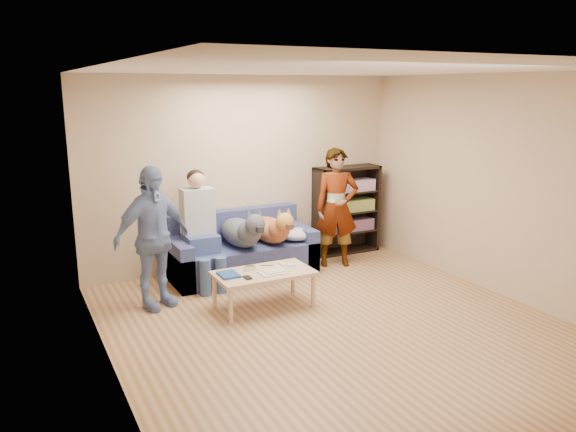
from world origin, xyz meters
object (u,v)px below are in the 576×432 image
notebook_blue (229,275)px  camera_silver (250,268)px  dog_gray (243,232)px  coffee_table (264,276)px  person_standing_right (337,208)px  bookshelf (346,208)px  dog_tan (272,229)px  person_standing_left (152,238)px  sofa (241,253)px  person_seated (200,224)px

notebook_blue → camera_silver: camera_silver is taller
dog_gray → coffee_table: size_ratio=1.13×
person_standing_right → notebook_blue: (-1.94, -0.90, -0.39)m
coffee_table → notebook_blue: bearing=172.9°
person_standing_right → notebook_blue: size_ratio=6.30×
dog_gray → bookshelf: 1.89m
dog_gray → dog_tan: 0.42m
dog_tan → coffee_table: 1.19m
person_standing_left → sofa: bearing=5.3°
person_seated → coffee_table: size_ratio=1.34×
person_standing_right → bookshelf: size_ratio=1.26×
notebook_blue → dog_tan: size_ratio=0.23×
person_standing_left → bookshelf: 3.22m
person_standing_right → dog_gray: (-1.38, 0.05, -0.19)m
camera_silver → coffee_table: size_ratio=0.10×
notebook_blue → camera_silver: bearing=14.0°
dog_gray → coffee_table: (-0.17, -1.00, -0.26)m
coffee_table → person_seated: bearing=109.0°
notebook_blue → bookshelf: bookshelf is taller
bookshelf → notebook_blue: bearing=-150.2°
bookshelf → dog_gray: bearing=-166.9°
camera_silver → coffee_table: (0.12, -0.12, -0.07)m
person_seated → bookshelf: size_ratio=1.13×
camera_silver → bookshelf: 2.51m
camera_silver → notebook_blue: bearing=-166.0°
person_standing_right → person_seated: 1.92m
notebook_blue → sofa: sofa is taller
sofa → camera_silver: bearing=-107.1°
sofa → person_seated: 0.77m
person_standing_left → person_standing_right: bearing=-12.2°
person_seated → dog_tan: person_seated is taller
person_seated → dog_gray: (0.54, -0.07, -0.14)m
coffee_table → bookshelf: bearing=35.5°
person_standing_left → camera_silver: (0.97, -0.46, -0.36)m
camera_silver → dog_tan: dog_tan is taller
coffee_table → bookshelf: size_ratio=0.85×
person_standing_left → sofa: (1.30, 0.62, -0.53)m
person_standing_right → dog_tan: (-0.96, 0.05, -0.20)m
dog_gray → bookshelf: bearing=13.1°
notebook_blue → bookshelf: bearing=29.8°
notebook_blue → dog_gray: (0.57, 0.95, 0.20)m
person_standing_left → dog_tan: (1.68, 0.43, -0.19)m
notebook_blue → coffee_table: 0.41m
camera_silver → sofa: size_ratio=0.06×
notebook_blue → sofa: size_ratio=0.14×
sofa → notebook_blue: bearing=-118.0°
sofa → dog_tan: bearing=-27.2°
notebook_blue → person_seated: bearing=88.3°
dog_tan → bookshelf: size_ratio=0.88×
dog_tan → coffee_table: dog_tan is taller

